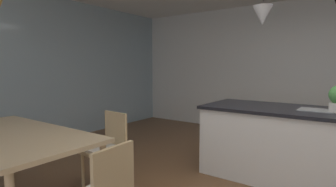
% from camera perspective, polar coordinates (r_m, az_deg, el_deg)
% --- Properties ---
extents(wall_back_kitchen, '(10.00, 0.12, 2.70)m').
position_cam_1_polar(wall_back_kitchen, '(5.89, 29.26, 4.41)').
color(wall_back_kitchen, white).
rests_on(wall_back_kitchen, ground_plane).
extents(window_wall_left_glazing, '(0.06, 8.40, 2.70)m').
position_cam_1_polar(window_wall_left_glazing, '(5.41, -25.61, 4.52)').
color(window_wall_left_glazing, '#9EB7C6').
rests_on(window_wall_left_glazing, ground_plane).
extents(dining_table, '(1.96, 0.98, 0.75)m').
position_cam_1_polar(dining_table, '(3.15, -30.34, -8.36)').
color(dining_table, '#D1B284').
rests_on(dining_table, ground_plane).
extents(chair_far_right, '(0.43, 0.43, 0.87)m').
position_cam_1_polar(chair_far_right, '(3.28, -12.72, -10.95)').
color(chair_far_right, tan).
rests_on(chair_far_right, ground_plane).
extents(kitchen_island, '(2.16, 0.97, 0.91)m').
position_cam_1_polar(kitchen_island, '(3.70, 24.84, -9.66)').
color(kitchen_island, white).
rests_on(kitchen_island, ground_plane).
extents(pendant_over_island_main, '(0.24, 0.24, 0.78)m').
position_cam_1_polar(pendant_over_island_main, '(3.73, 19.33, 15.27)').
color(pendant_over_island_main, black).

